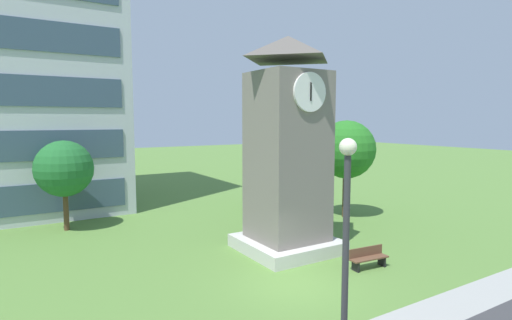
% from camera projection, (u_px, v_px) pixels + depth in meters
% --- Properties ---
extents(ground_plane, '(160.00, 160.00, 0.00)m').
position_uv_depth(ground_plane, '(293.00, 285.00, 15.48)').
color(ground_plane, '#567F38').
extents(clock_tower, '(4.24, 4.24, 10.19)m').
position_uv_depth(clock_tower, '(287.00, 157.00, 19.25)').
color(clock_tower, slate).
rests_on(clock_tower, ground).
extents(park_bench, '(1.84, 0.65, 0.88)m').
position_uv_depth(park_bench, '(368.00, 257.00, 17.26)').
color(park_bench, brown).
rests_on(park_bench, ground).
extents(street_lamp, '(0.36, 0.36, 5.95)m').
position_uv_depth(street_lamp, '(346.00, 247.00, 8.37)').
color(street_lamp, '#333338').
rests_on(street_lamp, ground).
extents(tree_by_building, '(3.72, 3.72, 5.30)m').
position_uv_depth(tree_by_building, '(286.00, 161.00, 28.62)').
color(tree_by_building, '#513823').
rests_on(tree_by_building, ground).
extents(tree_streetside, '(3.75, 3.75, 6.29)m').
position_uv_depth(tree_streetside, '(346.00, 150.00, 26.05)').
color(tree_streetside, '#513823').
rests_on(tree_streetside, ground).
extents(tree_near_tower, '(3.20, 3.20, 5.17)m').
position_uv_depth(tree_near_tower, '(64.00, 169.00, 22.89)').
color(tree_near_tower, '#513823').
rests_on(tree_near_tower, ground).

